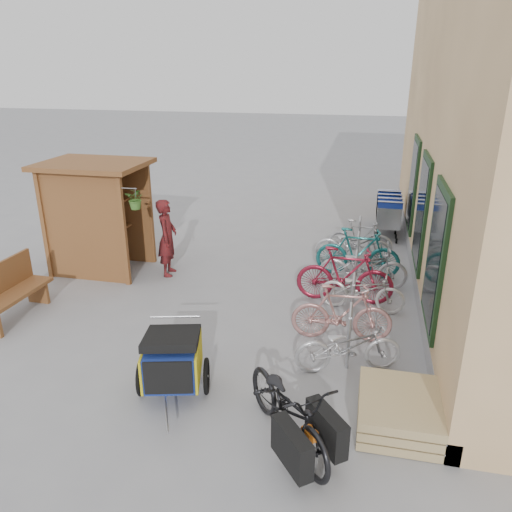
% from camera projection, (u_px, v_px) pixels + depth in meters
% --- Properties ---
extents(ground, '(80.00, 80.00, 0.00)m').
position_uv_depth(ground, '(207.00, 342.00, 8.25)').
color(ground, gray).
extents(kiosk, '(2.49, 1.65, 2.40)m').
position_uv_depth(kiosk, '(93.00, 202.00, 10.61)').
color(kiosk, brown).
rests_on(kiosk, ground).
extents(bike_rack, '(0.05, 5.35, 0.86)m').
position_uv_depth(bike_rack, '(355.00, 270.00, 9.77)').
color(bike_rack, '#A5A8AD').
rests_on(bike_rack, ground).
extents(pallet_stack, '(1.00, 1.20, 0.40)m').
position_uv_depth(pallet_stack, '(399.00, 411.00, 6.28)').
color(pallet_stack, tan).
rests_on(pallet_stack, ground).
extents(bench, '(0.54, 1.65, 1.04)m').
position_uv_depth(bench, '(8.00, 291.00, 8.85)').
color(bench, brown).
rests_on(bench, ground).
extents(shopping_carts, '(0.63, 2.12, 1.13)m').
position_uv_depth(shopping_carts, '(388.00, 208.00, 13.43)').
color(shopping_carts, silver).
rests_on(shopping_carts, ground).
extents(child_trailer, '(1.07, 1.68, 0.97)m').
position_uv_depth(child_trailer, '(172.00, 358.00, 6.81)').
color(child_trailer, navy).
rests_on(child_trailer, ground).
extents(cargo_bike, '(1.67, 1.89, 0.99)m').
position_uv_depth(cargo_bike, '(290.00, 410.00, 5.87)').
color(cargo_bike, black).
rests_on(cargo_bike, ground).
extents(person_kiosk, '(0.49, 0.66, 1.67)m').
position_uv_depth(person_kiosk, '(167.00, 238.00, 10.62)').
color(person_kiosk, maroon).
rests_on(person_kiosk, ground).
extents(bike_0, '(1.68, 1.00, 0.83)m').
position_uv_depth(bike_0, '(348.00, 346.00, 7.33)').
color(bike_0, '#9F9FA3').
rests_on(bike_0, ground).
extents(bike_1, '(1.68, 0.59, 0.99)m').
position_uv_depth(bike_1, '(342.00, 313.00, 8.14)').
color(bike_1, tan).
rests_on(bike_1, ground).
extents(bike_2, '(1.60, 0.67, 0.82)m').
position_uv_depth(bike_2, '(362.00, 290.00, 9.18)').
color(bike_2, beige).
rests_on(bike_2, ground).
extents(bike_3, '(1.84, 0.53, 1.10)m').
position_uv_depth(bike_3, '(345.00, 275.00, 9.45)').
color(bike_3, maroon).
rests_on(bike_3, ground).
extents(bike_4, '(1.81, 0.72, 0.93)m').
position_uv_depth(bike_4, '(363.00, 266.00, 10.10)').
color(bike_4, '#9F9FA3').
rests_on(bike_4, ground).
extents(bike_5, '(1.80, 0.57, 1.07)m').
position_uv_depth(bike_5, '(358.00, 253.00, 10.63)').
color(bike_5, '#1A6869').
rests_on(bike_5, ground).
extents(bike_6, '(1.74, 0.73, 0.89)m').
position_uv_depth(bike_6, '(353.00, 245.00, 11.35)').
color(bike_6, '#9F9FA3').
rests_on(bike_6, ground).
extents(bike_7, '(1.54, 0.54, 0.91)m').
position_uv_depth(bike_7, '(360.00, 238.00, 11.73)').
color(bike_7, '#9F9FA3').
rests_on(bike_7, ground).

